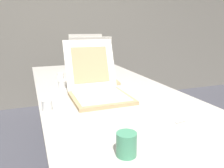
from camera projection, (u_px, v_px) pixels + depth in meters
wall_back at (61, 21)px, 3.39m from camera, size 10.00×0.10×2.60m
table at (102, 92)px, 1.74m from camera, size 0.97×2.24×0.76m
pizza_box_front at (98, 89)px, 1.46m from camera, size 0.36×0.49×0.36m
pizza_box_middle at (93, 75)px, 1.90m from camera, size 0.38×0.39×0.37m
pizza_box_back at (88, 65)px, 2.37m from camera, size 0.38×0.39×0.38m
cup_white_near_left at (47, 105)px, 1.24m from camera, size 0.06×0.06×0.06m
cup_white_mid at (62, 84)px, 1.68m from camera, size 0.06×0.06×0.06m
cup_white_far at (60, 76)px, 1.97m from camera, size 0.06×0.06×0.06m
cup_printed_front at (126, 144)px, 0.79m from camera, size 0.07×0.07×0.09m
napkin_pile at (176, 115)px, 1.16m from camera, size 0.16×0.16×0.01m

